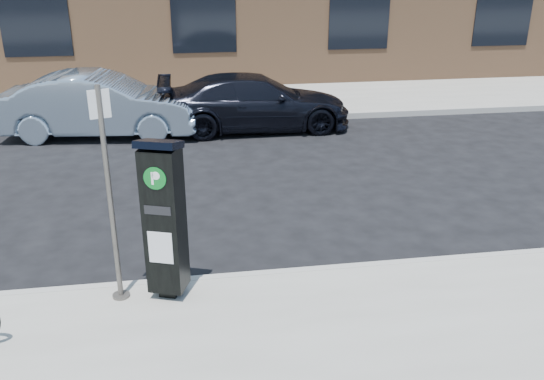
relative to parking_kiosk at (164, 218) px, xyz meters
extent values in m
plane|color=black|center=(1.07, 0.35, -1.19)|extent=(120.00, 120.00, 0.00)
cube|color=gray|center=(1.07, 14.35, -1.12)|extent=(60.00, 12.00, 0.15)
cube|color=#9E9B93|center=(1.07, 0.33, -1.12)|extent=(60.00, 0.12, 0.16)
cube|color=#9E9B93|center=(1.07, 8.37, -1.12)|extent=(60.00, 0.12, 0.16)
cube|color=black|center=(0.00, 0.00, -0.99)|extent=(0.27, 0.27, 0.11)
cube|color=black|center=(0.00, 0.00, -0.04)|extent=(0.52, 0.49, 1.80)
cube|color=black|center=(0.00, 0.00, 0.91)|extent=(0.58, 0.54, 0.17)
cylinder|color=#075A1A|center=(-0.06, -0.18, 0.57)|extent=(0.25, 0.10, 0.26)
cube|color=white|center=(-0.06, -0.18, 0.57)|extent=(0.09, 0.04, 0.15)
cube|color=silver|center=(-0.06, -0.18, -0.30)|extent=(0.28, 0.11, 0.40)
cube|color=black|center=(-0.06, -0.18, 0.18)|extent=(0.30, 0.12, 0.11)
cylinder|color=#615A56|center=(-0.60, 0.03, -1.03)|extent=(0.21, 0.21, 0.03)
cylinder|color=#615A56|center=(-0.60, 0.03, 0.27)|extent=(0.06, 0.06, 2.63)
cube|color=silver|center=(-0.60, 0.03, 1.38)|extent=(0.23, 0.10, 0.32)
imported|color=#90A4B7|center=(-1.66, 7.74, -0.43)|extent=(4.78, 2.12, 1.53)
imported|color=black|center=(2.07, 7.75, -0.50)|extent=(4.74, 1.94, 1.37)
camera|label=1|loc=(0.30, -6.28, 2.84)|focal=38.00mm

